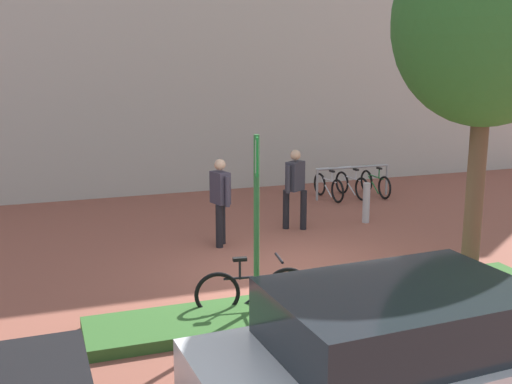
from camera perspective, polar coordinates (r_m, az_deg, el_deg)
ground_plane at (r=10.84m, az=3.95°, el=-7.39°), size 60.00×60.00×0.00m
building_facade at (r=17.53m, az=-6.16°, el=16.65°), size 28.00×1.20×10.00m
planter_strip at (r=9.39m, az=6.70°, el=-10.10°), size 7.00×1.10×0.16m
tree_sidewalk at (r=10.21m, az=20.36°, el=14.22°), size 2.84×2.84×5.71m
parking_sign_post at (r=8.46m, az=0.05°, el=-0.94°), size 0.13×0.35×2.62m
bike_at_sign at (r=9.09m, az=-0.30°, el=-8.95°), size 1.67×0.42×0.86m
bike_rack_cluster at (r=16.63m, az=8.74°, el=0.71°), size 2.11×1.58×0.83m
bollard_steel at (r=14.12m, az=10.01°, el=-0.97°), size 0.16×0.16×0.90m
person_suited_dark at (r=13.29m, az=3.58°, el=0.72°), size 0.53×0.42×1.72m
person_suited_navy at (r=12.11m, az=-3.27°, el=-0.43°), size 0.34×0.59×1.72m
car_white_hatch at (r=6.42m, az=13.85°, el=-14.80°), size 4.39×2.21×1.54m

